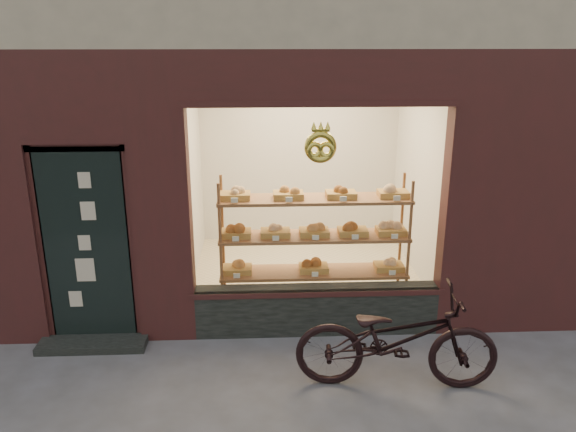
{
  "coord_description": "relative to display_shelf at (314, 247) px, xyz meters",
  "views": [
    {
      "loc": [
        -0.14,
        -3.56,
        3.21
      ],
      "look_at": [
        0.12,
        2.0,
        1.43
      ],
      "focal_mm": 35.0,
      "sensor_mm": 36.0,
      "label": 1
    }
  ],
  "objects": [
    {
      "name": "display_shelf",
      "position": [
        0.0,
        0.0,
        0.0
      ],
      "size": [
        2.2,
        0.45,
        1.7
      ],
      "color": "brown",
      "rests_on": "ground"
    },
    {
      "name": "bicycle",
      "position": [
        0.65,
        -1.49,
        -0.37
      ],
      "size": [
        1.96,
        0.84,
        1.0
      ],
      "primitive_type": "imported",
      "rotation": [
        0.0,
        0.0,
        1.48
      ],
      "color": "black",
      "rests_on": "ground"
    }
  ]
}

